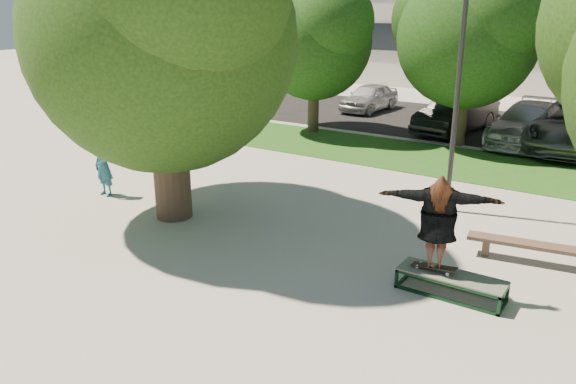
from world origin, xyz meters
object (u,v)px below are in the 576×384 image
Objects in this scene: bystander at (104,166)px; car_grey at (574,126)px; tree_left at (162,21)px; car_dark at (456,114)px; lamppost at (459,80)px; grind_box at (451,285)px; car_silver_b at (528,124)px; bench at (542,248)px; car_silver_a at (369,97)px.

car_grey is (9.31, 12.37, 0.01)m from bystander.
bystander is (-2.52, 0.04, -3.62)m from tree_left.
car_dark is at bearing 170.61° from car_grey.
car_grey is at bearing 79.99° from lamppost.
tree_left reaches higher than grind_box.
car_silver_b is at bearing 0.05° from car_dark.
car_grey is (0.03, 12.60, 0.63)m from grind_box.
grind_box is (1.47, -4.10, -2.96)m from lamppost.
grind_box is 0.40× the size of car_dark.
car_dark is 0.90× the size of car_silver_b.
grind_box is at bearing -70.32° from lamppost.
bench is at bearing -38.21° from lamppost.
grind_box is 0.66× the size of bench.
tree_left reaches higher than car_silver_b.
car_silver_b is (2.76, -0.42, -0.02)m from car_dark.
tree_left is 4.41m from bystander.
tree_left reaches higher than car_silver_a.
car_silver_b is (7.82, 12.41, -0.08)m from bystander.
bench is 0.72× the size of car_silver_a.
tree_left is 7.98m from grind_box.
tree_left is 2.60× the size of bench.
car_dark is (5.07, 12.84, -0.06)m from bystander.
car_silver_a is 0.64× the size of car_grey.
car_silver_b is at bearing 61.04° from bystander.
car_dark is at bearing 173.32° from car_silver_b.
bench is 0.46× the size of car_grey.
grind_box is 0.47× the size of car_silver_a.
lamppost is at bearing -54.12° from car_silver_a.
tree_left is 1.16× the size of lamppost.
lamppost is 9.68m from car_dark.
lamppost is 8.94m from car_grey.
bystander is 0.36× the size of car_dark.
car_dark is (-5.24, 10.94, 0.39)m from bench.
bystander is 10.50m from bench.
grind_box is at bearing -81.37° from car_silver_b.
lamppost reaches higher than bench.
lamppost is 1.61× the size of car_silver_a.
car_grey is (-1.00, 10.47, 0.47)m from bench.
lamppost is 14.09m from car_silver_a.
car_grey is at bearing 89.84° from grind_box.
bystander is 14.67m from car_silver_b.
bench is at bearing 13.96° from tree_left.
bench is at bearing -74.61° from car_silver_b.
bystander reaches higher than car_silver_b.
car_grey reaches higher than bystander.
grind_box is at bearing -1.64° from tree_left.
grind_box is 13.74m from car_dark.
car_grey is 1.49m from car_silver_b.
bystander is 0.59× the size of bench.
car_silver_a is 9.72m from car_grey.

